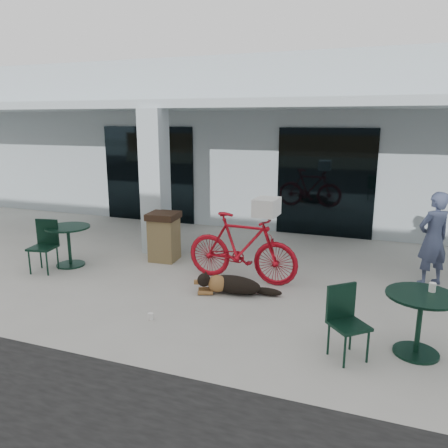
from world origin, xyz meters
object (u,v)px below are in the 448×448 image
at_px(cafe_table_near, 69,246).
at_px(cafe_chair_far_a, 349,324).
at_px(cafe_table_far, 419,325).
at_px(person, 433,239).
at_px(dog, 234,284).
at_px(trash_receptacle, 164,237).
at_px(bicycle, 242,248).
at_px(cafe_chair_near, 43,247).

distance_m(cafe_table_near, cafe_chair_far_a, 5.86).
distance_m(cafe_table_far, person, 2.76).
distance_m(dog, trash_receptacle, 2.35).
bearing_deg(cafe_chair_far_a, dog, 102.33).
xyz_separation_m(bicycle, cafe_table_far, (2.88, -1.70, -0.23)).
height_order(person, trash_receptacle, person).
distance_m(cafe_table_far, trash_receptacle, 5.30).
bearing_deg(cafe_table_far, bicycle, 149.37).
distance_m(person, trash_receptacle, 5.15).
height_order(cafe_table_near, cafe_chair_near, cafe_chair_near).
bearing_deg(person, dog, -8.54).
height_order(dog, cafe_table_near, cafe_table_near).
relative_size(cafe_chair_near, trash_receptacle, 0.99).
height_order(cafe_table_far, cafe_chair_far_a, cafe_chair_far_a).
distance_m(cafe_chair_far_a, person, 3.34).
bearing_deg(dog, cafe_table_far, -40.11).
height_order(bicycle, cafe_table_far, bicycle).
bearing_deg(dog, cafe_chair_near, 163.84).
relative_size(bicycle, cafe_chair_far_a, 2.30).
relative_size(cafe_table_near, cafe_table_far, 1.01).
distance_m(cafe_table_near, cafe_chair_near, 0.54).
distance_m(dog, person, 3.62).
xyz_separation_m(cafe_table_far, person, (0.35, 2.70, 0.44)).
distance_m(cafe_chair_near, cafe_chair_far_a, 5.95).
bearing_deg(cafe_chair_far_a, cafe_table_far, -14.42).
xyz_separation_m(cafe_chair_far_a, trash_receptacle, (-3.96, 2.71, 0.05)).
distance_m(cafe_table_far, cafe_chair_far_a, 0.91).
distance_m(bicycle, trash_receptacle, 1.99).
relative_size(person, trash_receptacle, 1.65).
height_order(bicycle, cafe_chair_far_a, bicycle).
bearing_deg(trash_receptacle, cafe_table_far, -25.70).
distance_m(dog, cafe_table_far, 3.01).
height_order(cafe_chair_far_a, trash_receptacle, trash_receptacle).
height_order(cafe_chair_near, trash_receptacle, trash_receptacle).
distance_m(bicycle, dog, 0.79).
relative_size(cafe_table_near, cafe_chair_near, 0.86).
relative_size(cafe_chair_far_a, person, 0.54).
bearing_deg(bicycle, cafe_chair_far_a, -132.92).
distance_m(bicycle, cafe_chair_near, 3.86).
relative_size(dog, cafe_chair_near, 1.09).
bearing_deg(cafe_chair_near, dog, -6.41).
height_order(dog, trash_receptacle, trash_receptacle).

